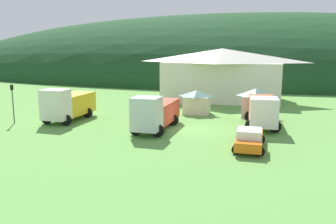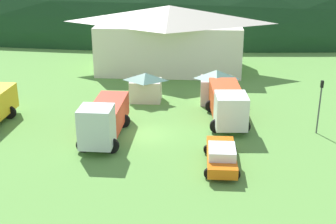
{
  "view_description": "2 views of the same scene",
  "coord_description": "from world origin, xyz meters",
  "px_view_note": "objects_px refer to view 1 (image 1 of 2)",
  "views": [
    {
      "loc": [
        6.67,
        -32.3,
        7.75
      ],
      "look_at": [
        -1.88,
        -0.92,
        1.76
      ],
      "focal_mm": 38.24,
      "sensor_mm": 36.0,
      "label": 1
    },
    {
      "loc": [
        3.99,
        -33.35,
        14.53
      ],
      "look_at": [
        1.87,
        -1.51,
        2.5
      ],
      "focal_mm": 49.32,
      "sensor_mm": 36.0,
      "label": 2
    }
  ],
  "objects_px": {
    "heavy_rig_white": "(262,109)",
    "traffic_light_west": "(13,100)",
    "traffic_cone_near_pickup": "(150,123)",
    "service_pickup_orange": "(249,138)",
    "depot_building": "(222,74)",
    "heavy_rig_striped": "(68,104)",
    "play_shed_cream": "(197,102)",
    "play_shed_pink": "(255,102)",
    "tow_truck_silver": "(155,112)"
  },
  "relations": [
    {
      "from": "heavy_rig_white",
      "to": "traffic_light_west",
      "type": "distance_m",
      "value": 24.92
    },
    {
      "from": "tow_truck_silver",
      "to": "traffic_light_west",
      "type": "xyz_separation_m",
      "value": [
        -14.84,
        -0.83,
        0.75
      ]
    },
    {
      "from": "traffic_light_west",
      "to": "service_pickup_orange",
      "type": "bearing_deg",
      "value": -7.74
    },
    {
      "from": "play_shed_cream",
      "to": "traffic_cone_near_pickup",
      "type": "relative_size",
      "value": 5.33
    },
    {
      "from": "heavy_rig_white",
      "to": "service_pickup_orange",
      "type": "bearing_deg",
      "value": -9.36
    },
    {
      "from": "traffic_light_west",
      "to": "traffic_cone_near_pickup",
      "type": "height_order",
      "value": "traffic_light_west"
    },
    {
      "from": "depot_building",
      "to": "tow_truck_silver",
      "type": "relative_size",
      "value": 2.19
    },
    {
      "from": "play_shed_cream",
      "to": "play_shed_pink",
      "type": "relative_size",
      "value": 0.99
    },
    {
      "from": "depot_building",
      "to": "heavy_rig_white",
      "type": "relative_size",
      "value": 2.21
    },
    {
      "from": "heavy_rig_white",
      "to": "depot_building",
      "type": "bearing_deg",
      "value": -164.17
    },
    {
      "from": "service_pickup_orange",
      "to": "play_shed_cream",
      "type": "bearing_deg",
      "value": -153.39
    },
    {
      "from": "play_shed_cream",
      "to": "service_pickup_orange",
      "type": "relative_size",
      "value": 0.59
    },
    {
      "from": "play_shed_pink",
      "to": "heavy_rig_striped",
      "type": "relative_size",
      "value": 0.45
    },
    {
      "from": "service_pickup_orange",
      "to": "heavy_rig_striped",
      "type": "bearing_deg",
      "value": -106.92
    },
    {
      "from": "depot_building",
      "to": "traffic_light_west",
      "type": "xyz_separation_m",
      "value": [
        -18.52,
        -21.54,
        -1.39
      ]
    },
    {
      "from": "heavy_rig_striped",
      "to": "traffic_cone_near_pickup",
      "type": "bearing_deg",
      "value": 99.73
    },
    {
      "from": "service_pickup_orange",
      "to": "traffic_cone_near_pickup",
      "type": "height_order",
      "value": "service_pickup_orange"
    },
    {
      "from": "play_shed_cream",
      "to": "tow_truck_silver",
      "type": "relative_size",
      "value": 0.39
    },
    {
      "from": "play_shed_cream",
      "to": "traffic_cone_near_pickup",
      "type": "bearing_deg",
      "value": -120.48
    },
    {
      "from": "play_shed_pink",
      "to": "tow_truck_silver",
      "type": "height_order",
      "value": "tow_truck_silver"
    },
    {
      "from": "play_shed_cream",
      "to": "service_pickup_orange",
      "type": "height_order",
      "value": "play_shed_cream"
    },
    {
      "from": "depot_building",
      "to": "play_shed_cream",
      "type": "height_order",
      "value": "depot_building"
    },
    {
      "from": "service_pickup_orange",
      "to": "traffic_light_west",
      "type": "xyz_separation_m",
      "value": [
        -23.6,
        3.21,
        1.61
      ]
    },
    {
      "from": "heavy_rig_striped",
      "to": "traffic_cone_near_pickup",
      "type": "height_order",
      "value": "heavy_rig_striped"
    },
    {
      "from": "tow_truck_silver",
      "to": "traffic_light_west",
      "type": "distance_m",
      "value": 14.88
    },
    {
      "from": "tow_truck_silver",
      "to": "traffic_light_west",
      "type": "bearing_deg",
      "value": -85.62
    },
    {
      "from": "play_shed_pink",
      "to": "tow_truck_silver",
      "type": "bearing_deg",
      "value": -133.9
    },
    {
      "from": "heavy_rig_striped",
      "to": "tow_truck_silver",
      "type": "bearing_deg",
      "value": 82.18
    },
    {
      "from": "play_shed_cream",
      "to": "heavy_rig_white",
      "type": "relative_size",
      "value": 0.4
    },
    {
      "from": "play_shed_cream",
      "to": "traffic_light_west",
      "type": "relative_size",
      "value": 0.79
    },
    {
      "from": "tow_truck_silver",
      "to": "traffic_cone_near_pickup",
      "type": "distance_m",
      "value": 3.71
    },
    {
      "from": "tow_truck_silver",
      "to": "traffic_cone_near_pickup",
      "type": "bearing_deg",
      "value": -151.56
    },
    {
      "from": "heavy_rig_white",
      "to": "traffic_light_west",
      "type": "height_order",
      "value": "traffic_light_west"
    },
    {
      "from": "heavy_rig_striped",
      "to": "tow_truck_silver",
      "type": "distance_m",
      "value": 10.32
    },
    {
      "from": "heavy_rig_striped",
      "to": "heavy_rig_white",
      "type": "distance_m",
      "value": 19.89
    },
    {
      "from": "depot_building",
      "to": "traffic_cone_near_pickup",
      "type": "height_order",
      "value": "depot_building"
    },
    {
      "from": "tow_truck_silver",
      "to": "depot_building",
      "type": "bearing_deg",
      "value": 171.09
    },
    {
      "from": "play_shed_pink",
      "to": "service_pickup_orange",
      "type": "bearing_deg",
      "value": -90.12
    },
    {
      "from": "heavy_rig_striped",
      "to": "service_pickup_orange",
      "type": "relative_size",
      "value": 1.31
    },
    {
      "from": "heavy_rig_striped",
      "to": "service_pickup_orange",
      "type": "xyz_separation_m",
      "value": [
        18.94,
        -5.77,
        -0.95
      ]
    },
    {
      "from": "play_shed_pink",
      "to": "traffic_cone_near_pickup",
      "type": "xyz_separation_m",
      "value": [
        -10.3,
        -6.2,
        -1.63
      ]
    },
    {
      "from": "heavy_rig_striped",
      "to": "traffic_light_west",
      "type": "height_order",
      "value": "traffic_light_west"
    },
    {
      "from": "traffic_cone_near_pickup",
      "to": "heavy_rig_striped",
      "type": "bearing_deg",
      "value": -172.12
    },
    {
      "from": "heavy_rig_white",
      "to": "traffic_cone_near_pickup",
      "type": "height_order",
      "value": "heavy_rig_white"
    },
    {
      "from": "depot_building",
      "to": "play_shed_cream",
      "type": "bearing_deg",
      "value": -97.53
    },
    {
      "from": "play_shed_pink",
      "to": "service_pickup_orange",
      "type": "xyz_separation_m",
      "value": [
        -0.03,
        -13.17,
        -0.8
      ]
    },
    {
      "from": "play_shed_cream",
      "to": "traffic_cone_near_pickup",
      "type": "xyz_separation_m",
      "value": [
        -3.67,
        -6.23,
        -1.42
      ]
    },
    {
      "from": "traffic_light_west",
      "to": "depot_building",
      "type": "bearing_deg",
      "value": 49.31
    },
    {
      "from": "play_shed_pink",
      "to": "heavy_rig_striped",
      "type": "distance_m",
      "value": 20.36
    },
    {
      "from": "depot_building",
      "to": "heavy_rig_striped",
      "type": "xyz_separation_m",
      "value": [
        -13.86,
        -18.97,
        -2.06
      ]
    }
  ]
}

